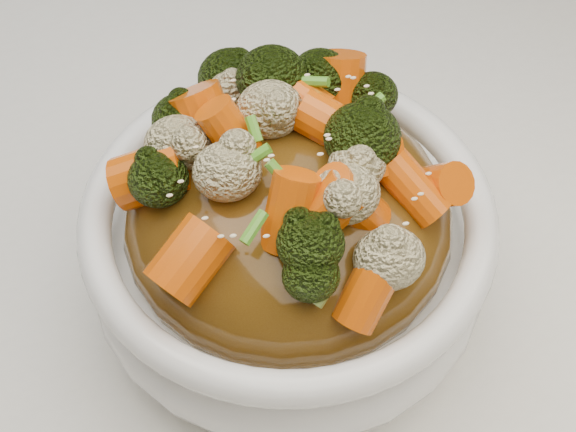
{
  "coord_description": "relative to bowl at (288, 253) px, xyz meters",
  "views": [
    {
      "loc": [
        -0.12,
        -0.25,
        1.18
      ],
      "look_at": [
        -0.06,
        0.02,
        0.82
      ],
      "focal_mm": 55.0,
      "sensor_mm": 36.0,
      "label": 1
    }
  ],
  "objects": [
    {
      "name": "sesame_seeds",
      "position": [
        0.0,
        0.0,
        0.09
      ],
      "size": [
        0.2,
        0.2,
        0.01
      ],
      "primitive_type": null,
      "rotation": [
        0.0,
        0.0,
        -0.36
      ],
      "color": "beige",
      "rests_on": "sauce_base"
    },
    {
      "name": "bowl",
      "position": [
        0.0,
        0.0,
        0.0
      ],
      "size": [
        0.28,
        0.28,
        0.08
      ],
      "primitive_type": null,
      "rotation": [
        0.0,
        0.0,
        -0.36
      ],
      "color": "white",
      "rests_on": "tablecloth"
    },
    {
      "name": "sauce_base",
      "position": [
        0.0,
        0.0,
        0.03
      ],
      "size": [
        0.22,
        0.22,
        0.09
      ],
      "primitive_type": "ellipsoid",
      "rotation": [
        0.0,
        0.0,
        -0.36
      ],
      "color": "#51330D",
      "rests_on": "bowl"
    },
    {
      "name": "broccoli",
      "position": [
        0.0,
        0.0,
        0.09
      ],
      "size": [
        0.22,
        0.22,
        0.04
      ],
      "primitive_type": null,
      "rotation": [
        0.0,
        0.0,
        -0.36
      ],
      "color": "black",
      "rests_on": "sauce_base"
    },
    {
      "name": "tablecloth",
      "position": [
        0.06,
        -0.02,
        -0.06
      ],
      "size": [
        1.2,
        0.8,
        0.04
      ],
      "primitive_type": "cube",
      "color": "white",
      "rests_on": "dining_table"
    },
    {
      "name": "cauliflower",
      "position": [
        0.0,
        0.0,
        0.09
      ],
      "size": [
        0.22,
        0.22,
        0.04
      ],
      "primitive_type": null,
      "rotation": [
        0.0,
        0.0,
        -0.36
      ],
      "color": "beige",
      "rests_on": "sauce_base"
    },
    {
      "name": "scallions",
      "position": [
        0.0,
        0.0,
        0.09
      ],
      "size": [
        0.17,
        0.17,
        0.02
      ],
      "primitive_type": null,
      "rotation": [
        0.0,
        0.0,
        -0.36
      ],
      "color": "#4D9522",
      "rests_on": "sauce_base"
    },
    {
      "name": "carrots",
      "position": [
        0.0,
        0.0,
        0.09
      ],
      "size": [
        0.22,
        0.22,
        0.05
      ],
      "primitive_type": null,
      "rotation": [
        0.0,
        0.0,
        -0.36
      ],
      "color": "#DA5507",
      "rests_on": "sauce_base"
    }
  ]
}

